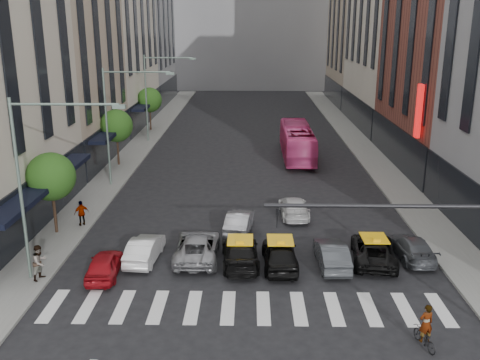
# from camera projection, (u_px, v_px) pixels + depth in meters

# --- Properties ---
(ground) EXTENTS (160.00, 160.00, 0.00)m
(ground) POSITION_uv_depth(u_px,v_px,m) (250.00, 326.00, 22.77)
(ground) COLOR black
(ground) RESTS_ON ground
(sidewalk_left) EXTENTS (3.00, 96.00, 0.15)m
(sidewalk_left) POSITION_uv_depth(u_px,v_px,m) (132.00, 154.00, 51.71)
(sidewalk_left) COLOR slate
(sidewalk_left) RESTS_ON ground
(sidewalk_right) EXTENTS (3.00, 96.00, 0.15)m
(sidewalk_right) POSITION_uv_depth(u_px,v_px,m) (370.00, 156.00, 51.29)
(sidewalk_right) COLOR slate
(sidewalk_right) RESTS_ON ground
(building_left_b) EXTENTS (8.00, 16.00, 24.00)m
(building_left_b) POSITION_uv_depth(u_px,v_px,m) (56.00, 27.00, 46.49)
(building_left_b) COLOR tan
(building_left_b) RESTS_ON ground
(building_left_d) EXTENTS (8.00, 18.00, 30.00)m
(building_left_d) POSITION_uv_depth(u_px,v_px,m) (139.00, 4.00, 81.09)
(building_left_d) COLOR gray
(building_left_d) RESTS_ON ground
(building_right_b) EXTENTS (8.00, 18.00, 26.00)m
(building_right_b) POSITION_uv_depth(u_px,v_px,m) (455.00, 14.00, 44.62)
(building_right_b) COLOR brown
(building_right_b) RESTS_ON ground
(building_right_d) EXTENTS (8.00, 18.00, 28.00)m
(building_right_d) POSITION_uv_depth(u_px,v_px,m) (363.00, 11.00, 80.75)
(building_right_d) COLOR tan
(building_right_d) RESTS_ON ground
(tree_near) EXTENTS (2.88, 2.88, 4.95)m
(tree_near) POSITION_uv_depth(u_px,v_px,m) (51.00, 177.00, 31.53)
(tree_near) COLOR black
(tree_near) RESTS_ON sidewalk_left
(tree_mid) EXTENTS (2.88, 2.88, 4.95)m
(tree_mid) POSITION_uv_depth(u_px,v_px,m) (116.00, 126.00, 46.86)
(tree_mid) COLOR black
(tree_mid) RESTS_ON sidewalk_left
(tree_far) EXTENTS (2.88, 2.88, 4.95)m
(tree_far) POSITION_uv_depth(u_px,v_px,m) (149.00, 100.00, 62.19)
(tree_far) COLOR black
(tree_far) RESTS_ON sidewalk_left
(streetlamp_near) EXTENTS (5.38, 0.25, 9.00)m
(streetlamp_near) POSITION_uv_depth(u_px,v_px,m) (37.00, 167.00, 25.11)
(streetlamp_near) COLOR gray
(streetlamp_near) RESTS_ON sidewalk_left
(streetlamp_mid) EXTENTS (5.38, 0.25, 9.00)m
(streetlamp_mid) POSITION_uv_depth(u_px,v_px,m) (118.00, 111.00, 40.44)
(streetlamp_mid) COLOR gray
(streetlamp_mid) RESTS_ON sidewalk_left
(streetlamp_far) EXTENTS (5.38, 0.25, 9.00)m
(streetlamp_far) POSITION_uv_depth(u_px,v_px,m) (155.00, 87.00, 55.77)
(streetlamp_far) COLOR gray
(streetlamp_far) RESTS_ON sidewalk_left
(traffic_signal) EXTENTS (10.10, 0.20, 6.00)m
(traffic_signal) POSITION_uv_depth(u_px,v_px,m) (452.00, 239.00, 20.40)
(traffic_signal) COLOR black
(traffic_signal) RESTS_ON ground
(liberty_sign) EXTENTS (0.30, 0.70, 4.00)m
(liberty_sign) POSITION_uv_depth(u_px,v_px,m) (419.00, 111.00, 39.99)
(liberty_sign) COLOR red
(liberty_sign) RESTS_ON ground
(car_red) EXTENTS (1.69, 3.76, 1.26)m
(car_red) POSITION_uv_depth(u_px,v_px,m) (104.00, 265.00, 27.06)
(car_red) COLOR maroon
(car_red) RESTS_ON ground
(car_white_front) EXTENTS (1.69, 4.09, 1.32)m
(car_white_front) POSITION_uv_depth(u_px,v_px,m) (145.00, 249.00, 28.85)
(car_white_front) COLOR silver
(car_white_front) RESTS_ON ground
(car_silver) EXTENTS (2.36, 5.04, 1.39)m
(car_silver) POSITION_uv_depth(u_px,v_px,m) (197.00, 246.00, 29.10)
(car_silver) COLOR gray
(car_silver) RESTS_ON ground
(taxi_left) EXTENTS (2.18, 4.83, 1.37)m
(taxi_left) POSITION_uv_depth(u_px,v_px,m) (240.00, 252.00, 28.38)
(taxi_left) COLOR black
(taxi_left) RESTS_ON ground
(taxi_center) EXTENTS (1.89, 4.44, 1.50)m
(taxi_center) POSITION_uv_depth(u_px,v_px,m) (280.00, 254.00, 28.06)
(taxi_center) COLOR black
(taxi_center) RESTS_ON ground
(car_grey_mid) EXTENTS (1.56, 4.15, 1.35)m
(car_grey_mid) POSITION_uv_depth(u_px,v_px,m) (332.00, 254.00, 28.17)
(car_grey_mid) COLOR #3A3E41
(car_grey_mid) RESTS_ON ground
(taxi_right) EXTENTS (2.79, 5.03, 1.33)m
(taxi_right) POSITION_uv_depth(u_px,v_px,m) (373.00, 250.00, 28.71)
(taxi_right) COLOR black
(taxi_right) RESTS_ON ground
(car_grey_curb) EXTENTS (1.90, 4.30, 1.23)m
(car_grey_curb) POSITION_uv_depth(u_px,v_px,m) (412.00, 248.00, 29.14)
(car_grey_curb) COLOR #484B50
(car_grey_curb) RESTS_ON ground
(car_row2_left) EXTENTS (1.90, 4.16, 1.32)m
(car_row2_left) POSITION_uv_depth(u_px,v_px,m) (239.00, 222.00, 32.79)
(car_row2_left) COLOR #A8A7AD
(car_row2_left) RESTS_ON ground
(car_row2_right) EXTENTS (1.94, 4.42, 1.26)m
(car_row2_right) POSITION_uv_depth(u_px,v_px,m) (294.00, 207.00, 35.43)
(car_row2_right) COLOR silver
(car_row2_right) RESTS_ON ground
(bus) EXTENTS (2.66, 11.27, 3.14)m
(bus) POSITION_uv_depth(u_px,v_px,m) (297.00, 142.00, 50.34)
(bus) COLOR #E7438D
(bus) RESTS_ON ground
(motorcycle) EXTENTS (0.91, 1.64, 0.82)m
(motorcycle) POSITION_uv_depth(u_px,v_px,m) (424.00, 338.00, 21.20)
(motorcycle) COLOR black
(motorcycle) RESTS_ON ground
(rider) EXTENTS (0.67, 0.52, 1.62)m
(rider) POSITION_uv_depth(u_px,v_px,m) (427.00, 311.00, 20.85)
(rider) COLOR gray
(rider) RESTS_ON motorcycle
(pedestrian_near) EXTENTS (0.95, 1.06, 1.80)m
(pedestrian_near) POSITION_uv_depth(u_px,v_px,m) (40.00, 262.00, 26.36)
(pedestrian_near) COLOR gray
(pedestrian_near) RESTS_ON sidewalk_left
(pedestrian_far) EXTENTS (1.00, 0.86, 1.60)m
(pedestrian_far) POSITION_uv_depth(u_px,v_px,m) (82.00, 213.00, 33.39)
(pedestrian_far) COLOR gray
(pedestrian_far) RESTS_ON sidewalk_left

